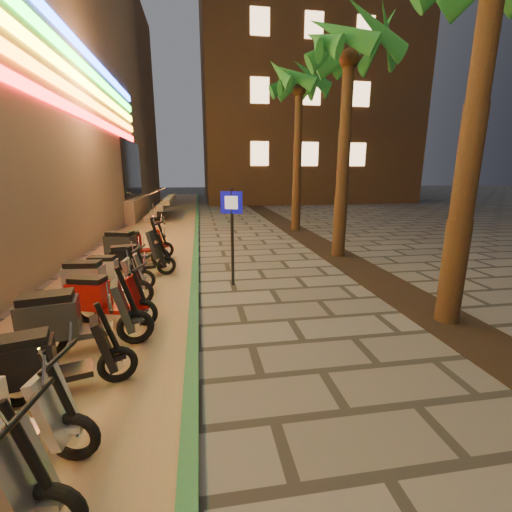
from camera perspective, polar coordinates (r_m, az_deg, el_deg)
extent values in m
plane|color=#474442|center=(4.10, 3.14, -25.72)|extent=(120.00, 120.00, 0.00)
cube|color=#8C7251|center=(13.47, -17.18, 2.03)|extent=(3.40, 60.00, 0.01)
cube|color=#235E35|center=(13.33, -9.94, 2.52)|extent=(0.18, 60.00, 0.10)
cube|color=black|center=(9.52, 18.05, -2.74)|extent=(1.20, 40.00, 0.02)
cube|color=black|center=(21.42, -19.92, 13.51)|extent=(0.08, 5.00, 3.00)
cube|color=gray|center=(21.96, -24.75, 7.29)|extent=(5.00, 6.00, 1.20)
cube|color=#FF1414|center=(10.01, -33.92, 22.51)|extent=(0.06, 26.00, 0.28)
cube|color=orange|center=(10.12, -34.38, 25.54)|extent=(0.06, 26.00, 0.28)
cube|color=yellow|center=(10.27, -34.85, 28.49)|extent=(0.06, 26.00, 0.28)
cube|color=#19E526|center=(10.44, -35.33, 31.35)|extent=(0.06, 26.00, 0.28)
cube|color=gray|center=(21.41, -16.83, 6.61)|extent=(0.35, 5.00, 0.30)
cube|color=gray|center=(21.34, -15.95, 7.46)|extent=(0.35, 5.00, 0.30)
cube|color=gray|center=(21.27, -15.05, 8.31)|extent=(0.35, 5.00, 0.30)
cube|color=gray|center=(21.21, -14.15, 9.17)|extent=(0.35, 5.00, 0.30)
cylinder|color=silver|center=(19.40, -18.98, 9.04)|extent=(2.09, 0.06, 0.81)
cylinder|color=silver|center=(23.34, -17.39, 9.84)|extent=(2.09, 0.06, 0.81)
cube|color=brown|center=(37.72, 6.82, 28.91)|extent=(18.00, 16.00, 25.00)
cube|color=#E6B77E|center=(27.50, 0.61, 16.69)|extent=(1.40, 0.06, 1.80)
cube|color=#E6B77E|center=(28.46, 8.91, 16.44)|extent=(1.40, 0.06, 1.80)
cube|color=#E6B77E|center=(29.92, 16.51, 15.92)|extent=(1.40, 0.06, 1.80)
cube|color=#E6B77E|center=(28.09, 0.64, 25.90)|extent=(1.40, 0.06, 1.80)
cube|color=#E6B77E|center=(29.03, 9.27, 25.34)|extent=(1.40, 0.06, 1.80)
cube|color=#E6B77E|center=(30.47, 17.13, 24.38)|extent=(1.40, 0.06, 1.80)
cube|color=#E6B77E|center=(29.36, 0.66, 34.52)|extent=(1.40, 0.06, 1.80)
cube|color=#E6B77E|center=(30.26, 9.67, 33.70)|extent=(1.40, 0.06, 1.80)
cube|color=#E6B77E|center=(31.65, 17.81, 32.38)|extent=(1.40, 0.06, 1.80)
cylinder|color=#472D19|center=(6.67, 31.87, 12.79)|extent=(0.40, 0.40, 5.45)
cylinder|color=#472D19|center=(10.97, 14.32, 14.64)|extent=(0.40, 0.40, 5.70)
sphere|color=#472D19|center=(11.39, 15.29, 29.10)|extent=(0.56, 0.56, 0.56)
cone|color=#1A551B|center=(11.89, 19.96, 30.41)|extent=(0.60, 1.93, 1.52)
cone|color=#1A551B|center=(12.29, 17.52, 29.99)|extent=(1.70, 1.86, 1.52)
cone|color=#1A551B|center=(12.35, 14.28, 30.09)|extent=(2.00, 0.93, 1.52)
cone|color=#1A551B|center=(12.05, 11.48, 30.65)|extent=(1.97, 1.48, 1.52)
cone|color=#1A551B|center=(11.51, 10.30, 31.53)|extent=(1.22, 2.02, 1.52)
cone|color=#1A551B|center=(10.97, 11.54, 32.40)|extent=(1.22, 2.02, 1.52)
cone|color=#1A551B|center=(10.69, 14.90, 32.75)|extent=(1.97, 1.48, 1.52)
cone|color=#1A551B|center=(10.83, 18.57, 32.26)|extent=(2.00, 0.93, 1.52)
cone|color=#1A551B|center=(11.31, 20.51, 31.28)|extent=(1.70, 1.86, 1.52)
cylinder|color=#472D19|center=(15.69, 6.89, 15.04)|extent=(0.40, 0.40, 5.95)
sphere|color=#472D19|center=(16.04, 7.23, 25.72)|extent=(0.56, 0.56, 0.56)
cone|color=#1A551B|center=(16.40, 10.61, 26.96)|extent=(0.60, 1.93, 1.52)
cone|color=#1A551B|center=(16.86, 9.15, 26.64)|extent=(1.70, 1.86, 1.52)
cone|color=#1A551B|center=(17.00, 6.91, 26.60)|extent=(2.00, 0.93, 1.52)
cone|color=#1A551B|center=(16.75, 4.82, 26.84)|extent=(1.97, 1.48, 1.52)
cone|color=#1A551B|center=(16.23, 3.77, 27.29)|extent=(1.22, 2.02, 1.52)
cone|color=#1A551B|center=(15.65, 4.33, 27.79)|extent=(1.22, 2.02, 1.52)
cone|color=#1A551B|center=(15.31, 6.40, 28.07)|extent=(1.97, 1.48, 1.52)
cone|color=#1A551B|center=(15.37, 8.94, 27.94)|extent=(2.00, 0.93, 1.52)
cone|color=#1A551B|center=(15.81, 10.60, 27.47)|extent=(1.70, 1.86, 1.52)
cylinder|color=black|center=(7.92, -3.97, 3.01)|extent=(0.07, 0.07, 2.26)
cube|color=#0E0DAC|center=(7.79, -4.11, 8.89)|extent=(0.48, 0.18, 0.50)
cube|color=white|center=(7.76, -4.15, 8.87)|extent=(0.28, 0.11, 0.29)
cube|color=#93929A|center=(3.18, -34.54, -27.87)|extent=(0.32, 0.44, 0.72)
cylinder|color=black|center=(3.02, -33.84, -25.21)|extent=(0.29, 0.10, 0.76)
cylinder|color=black|center=(2.81, -33.83, -20.13)|extent=(0.11, 0.59, 0.04)
cube|color=#93929A|center=(3.26, -31.41, -31.46)|extent=(0.24, 0.17, 0.06)
torus|color=black|center=(3.92, -28.10, -25.03)|extent=(0.51, 0.17, 0.50)
cylinder|color=silver|center=(3.92, -28.10, -25.03)|extent=(0.15, 0.11, 0.13)
cube|color=white|center=(4.16, -35.42, -22.98)|extent=(0.57, 0.40, 0.08)
cube|color=white|center=(3.80, -30.61, -20.73)|extent=(0.31, 0.42, 0.67)
cylinder|color=black|center=(3.67, -30.03, -18.41)|extent=(0.27, 0.11, 0.71)
cylinder|color=black|center=(3.50, -29.95, -14.24)|extent=(0.13, 0.55, 0.04)
cube|color=white|center=(3.85, -28.31, -23.68)|extent=(0.23, 0.16, 0.06)
torus|color=black|center=(4.94, -34.93, -17.44)|extent=(0.50, 0.23, 0.49)
cylinder|color=silver|center=(4.94, -34.93, -17.44)|extent=(0.15, 0.13, 0.13)
torus|color=black|center=(4.86, -22.02, -16.39)|extent=(0.50, 0.23, 0.49)
cylinder|color=silver|center=(4.86, -22.02, -16.39)|extent=(0.15, 0.13, 0.13)
cube|color=black|center=(4.86, -28.69, -16.65)|extent=(0.59, 0.46, 0.08)
cube|color=black|center=(4.81, -34.48, -14.55)|extent=(0.74, 0.54, 0.47)
cube|color=black|center=(4.69, -34.94, -11.56)|extent=(0.65, 0.46, 0.11)
cube|color=black|center=(4.71, -24.03, -13.16)|extent=(0.35, 0.44, 0.67)
cylinder|color=black|center=(4.63, -23.43, -10.97)|extent=(0.27, 0.14, 0.70)
cylinder|color=black|center=(4.52, -23.20, -7.40)|extent=(0.20, 0.54, 0.04)
cube|color=black|center=(4.80, -22.15, -15.22)|extent=(0.24, 0.19, 0.06)
torus|color=black|center=(5.84, -31.65, -11.89)|extent=(0.57, 0.22, 0.56)
cylinder|color=silver|center=(5.84, -31.65, -11.89)|extent=(0.17, 0.14, 0.15)
torus|color=black|center=(5.71, -19.42, -11.09)|extent=(0.57, 0.22, 0.56)
cylinder|color=silver|center=(5.71, -19.42, -11.09)|extent=(0.17, 0.14, 0.15)
cube|color=#2A2E30|center=(5.72, -25.75, -11.17)|extent=(0.66, 0.48, 0.09)
cube|color=#2A2E30|center=(5.70, -31.19, -8.98)|extent=(0.83, 0.56, 0.54)
cube|color=black|center=(5.60, -31.59, -5.99)|extent=(0.73, 0.48, 0.13)
cube|color=#2A2E30|center=(5.57, -21.30, -7.77)|extent=(0.37, 0.48, 0.76)
cylinder|color=black|center=(5.50, -20.70, -5.60)|extent=(0.31, 0.13, 0.80)
cylinder|color=black|center=(5.40, -20.44, -2.07)|extent=(0.17, 0.63, 0.05)
cube|color=#2A2E30|center=(5.66, -19.53, -9.89)|extent=(0.26, 0.20, 0.07)
torus|color=black|center=(6.81, -26.33, -8.01)|extent=(0.50, 0.22, 0.49)
cylinder|color=silver|center=(6.81, -26.33, -8.01)|extent=(0.15, 0.13, 0.13)
torus|color=black|center=(6.31, -18.11, -8.90)|extent=(0.50, 0.22, 0.49)
cylinder|color=silver|center=(6.31, -18.11, -8.90)|extent=(0.15, 0.13, 0.13)
cube|color=maroon|center=(6.54, -22.49, -8.14)|extent=(0.59, 0.45, 0.08)
cube|color=maroon|center=(6.68, -26.03, -5.88)|extent=(0.73, 0.53, 0.47)
cube|color=black|center=(6.60, -26.28, -3.63)|extent=(0.65, 0.45, 0.11)
cube|color=maroon|center=(6.26, -19.44, -6.07)|extent=(0.34, 0.43, 0.67)
cylinder|color=black|center=(6.17, -19.02, -4.45)|extent=(0.27, 0.13, 0.70)
cylinder|color=black|center=(6.06, -18.84, -1.76)|extent=(0.19, 0.54, 0.04)
cube|color=maroon|center=(6.27, -18.18, -7.94)|extent=(0.24, 0.18, 0.06)
torus|color=black|center=(7.66, -26.98, -5.57)|extent=(0.54, 0.16, 0.53)
cylinder|color=silver|center=(7.66, -26.98, -5.57)|extent=(0.15, 0.12, 0.14)
torus|color=black|center=(7.28, -18.68, -5.74)|extent=(0.54, 0.16, 0.53)
cylinder|color=silver|center=(7.28, -18.68, -5.74)|extent=(0.15, 0.12, 0.14)
cube|color=#ACADB4|center=(7.44, -23.04, -5.37)|extent=(0.59, 0.40, 0.08)
cube|color=#ACADB4|center=(7.55, -26.66, -3.46)|extent=(0.75, 0.46, 0.51)
cube|color=black|center=(7.47, -26.90, -1.29)|extent=(0.66, 0.39, 0.12)
cube|color=#ACADB4|center=(7.22, -19.98, -3.12)|extent=(0.31, 0.43, 0.72)
cylinder|color=black|center=(7.14, -19.57, -1.55)|extent=(0.29, 0.10, 0.76)
cylinder|color=black|center=(7.05, -19.38, 1.01)|extent=(0.11, 0.59, 0.04)
cube|color=#ACADB4|center=(7.24, -18.75, -4.82)|extent=(0.24, 0.17, 0.06)
torus|color=black|center=(8.49, -24.46, -3.76)|extent=(0.46, 0.13, 0.46)
cylinder|color=silver|center=(8.49, -24.46, -3.76)|extent=(0.13, 0.10, 0.12)
torus|color=black|center=(8.20, -17.95, -3.77)|extent=(0.46, 0.13, 0.46)
cylinder|color=silver|center=(8.20, -17.95, -3.77)|extent=(0.13, 0.10, 0.12)
cube|color=silver|center=(8.32, -21.34, -3.54)|extent=(0.51, 0.34, 0.07)
cube|color=silver|center=(8.40, -24.18, -2.10)|extent=(0.64, 0.39, 0.44)
cube|color=black|center=(8.33, -24.35, -0.41)|extent=(0.57, 0.33, 0.11)
cube|color=silver|center=(8.15, -18.95, -1.76)|extent=(0.26, 0.37, 0.62)
cylinder|color=black|center=(8.09, -18.63, -0.55)|extent=(0.25, 0.08, 0.65)
cylinder|color=black|center=(8.02, -18.47, 1.41)|extent=(0.08, 0.51, 0.04)
cube|color=silver|center=(8.17, -18.01, -3.06)|extent=(0.20, 0.14, 0.05)
torus|color=black|center=(9.12, -21.34, -2.17)|extent=(0.50, 0.20, 0.50)
cylinder|color=silver|center=(9.12, -21.34, -2.17)|extent=(0.15, 0.12, 0.13)
torus|color=black|center=(9.19, -14.70, -1.55)|extent=(0.50, 0.20, 0.50)
cylinder|color=silver|center=(9.19, -14.70, -1.55)|extent=(0.15, 0.12, 0.13)
cube|color=black|center=(9.13, -18.09, -1.64)|extent=(0.58, 0.43, 0.08)
cube|color=black|center=(9.06, -21.01, -0.45)|extent=(0.73, 0.50, 0.48)
cube|color=black|center=(9.00, -21.16, 1.26)|extent=(0.64, 0.43, 0.11)
cube|color=black|center=(9.10, -15.65, 0.34)|extent=(0.33, 0.43, 0.67)
cylinder|color=black|center=(9.06, -15.31, 1.54)|extent=(0.27, 0.12, 0.71)
cylinder|color=black|center=(9.01, -15.14, 3.46)|extent=(0.17, 0.55, 0.04)
cube|color=black|center=(9.16, -14.74, -0.86)|extent=(0.23, 0.18, 0.06)
torus|color=black|center=(10.41, -21.90, -0.08)|extent=(0.59, 0.28, 0.58)
cylinder|color=silver|center=(10.41, -21.90, -0.08)|extent=(0.18, 0.15, 0.16)
torus|color=black|center=(9.85, -15.55, -0.32)|extent=(0.59, 0.28, 0.58)
cylinder|color=silver|center=(9.85, -15.55, -0.32)|extent=(0.18, 0.15, 0.16)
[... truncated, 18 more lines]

